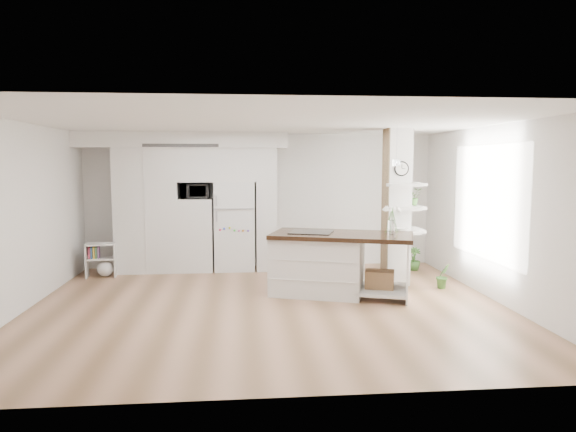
% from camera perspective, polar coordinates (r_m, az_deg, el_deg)
% --- Properties ---
extents(floor, '(7.00, 6.00, 0.01)m').
position_cam_1_polar(floor, '(7.75, -2.20, -9.94)').
color(floor, '#AC7C5D').
rests_on(floor, ground).
extents(room, '(7.04, 6.04, 2.72)m').
position_cam_1_polar(room, '(7.46, -2.25, 3.89)').
color(room, white).
rests_on(room, ground).
extents(cabinet_wall, '(4.00, 0.71, 2.70)m').
position_cam_1_polar(cabinet_wall, '(10.19, -11.20, 2.38)').
color(cabinet_wall, silver).
rests_on(cabinet_wall, floor).
extents(refrigerator, '(0.78, 0.69, 1.75)m').
position_cam_1_polar(refrigerator, '(10.21, -5.96, -1.09)').
color(refrigerator, white).
rests_on(refrigerator, floor).
extents(column, '(0.69, 0.90, 2.70)m').
position_cam_1_polar(column, '(9.04, 12.61, 0.92)').
color(column, silver).
rests_on(column, floor).
extents(window, '(0.00, 2.40, 2.40)m').
position_cam_1_polar(window, '(8.68, 21.26, 1.44)').
color(window, white).
rests_on(window, room).
extents(pendant_light, '(0.12, 0.12, 0.10)m').
position_cam_1_polar(pendant_light, '(7.88, 10.20, 5.84)').
color(pendant_light, white).
rests_on(pendant_light, room).
extents(kitchen_island, '(2.43, 1.70, 1.57)m').
position_cam_1_polar(kitchen_island, '(8.35, 4.19, -5.15)').
color(kitchen_island, silver).
rests_on(kitchen_island, floor).
extents(bookshelf, '(0.57, 0.38, 0.63)m').
position_cam_1_polar(bookshelf, '(10.19, -19.92, -4.82)').
color(bookshelf, silver).
rests_on(bookshelf, floor).
extents(floor_plant_a, '(0.28, 0.25, 0.43)m').
position_cam_1_polar(floor_plant_a, '(9.11, 16.84, -6.38)').
color(floor_plant_a, '#3C702C').
rests_on(floor_plant_a, floor).
extents(floor_plant_b, '(0.30, 0.30, 0.45)m').
position_cam_1_polar(floor_plant_b, '(10.46, 13.81, -4.65)').
color(floor_plant_b, '#3C702C').
rests_on(floor_plant_b, floor).
extents(microwave, '(0.54, 0.37, 0.30)m').
position_cam_1_polar(microwave, '(10.12, -10.25, 2.74)').
color(microwave, '#2D2D2D').
rests_on(microwave, cabinet_wall).
extents(shelf_plant, '(0.27, 0.23, 0.30)m').
position_cam_1_polar(shelf_plant, '(9.27, 13.80, 2.09)').
color(shelf_plant, '#3C702C').
rests_on(shelf_plant, column).
extents(decor_bowl, '(0.22, 0.22, 0.05)m').
position_cam_1_polar(decor_bowl, '(8.84, 12.53, -1.47)').
color(decor_bowl, white).
rests_on(decor_bowl, column).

